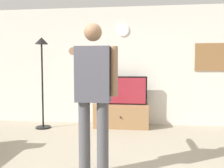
% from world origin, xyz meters
% --- Properties ---
extents(back_wall, '(6.40, 0.10, 2.70)m').
position_xyz_m(back_wall, '(0.00, 2.95, 1.35)').
color(back_wall, silver).
rests_on(back_wall, ground_plane).
extents(tv_stand, '(1.18, 0.57, 0.49)m').
position_xyz_m(tv_stand, '(0.07, 2.60, 0.25)').
color(tv_stand, '#997047').
rests_on(tv_stand, ground_plane).
extents(television, '(1.12, 0.07, 0.63)m').
position_xyz_m(television, '(0.07, 2.65, 0.81)').
color(television, black).
rests_on(television, tv_stand).
extents(wall_clock, '(0.28, 0.03, 0.28)m').
position_xyz_m(wall_clock, '(0.07, 2.89, 2.17)').
color(wall_clock, white).
extents(framed_picture, '(0.76, 0.04, 0.61)m').
position_xyz_m(framed_picture, '(2.06, 2.90, 1.55)').
color(framed_picture, olive).
extents(floor_lamp, '(0.32, 0.32, 1.96)m').
position_xyz_m(floor_lamp, '(-1.62, 2.28, 1.40)').
color(floor_lamp, black).
rests_on(floor_lamp, ground_plane).
extents(person_standing_nearer_lamp, '(0.59, 0.78, 1.83)m').
position_xyz_m(person_standing_nearer_lamp, '(-0.08, 0.14, 1.04)').
color(person_standing_nearer_lamp, '#4C4C51').
rests_on(person_standing_nearer_lamp, ground_plane).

